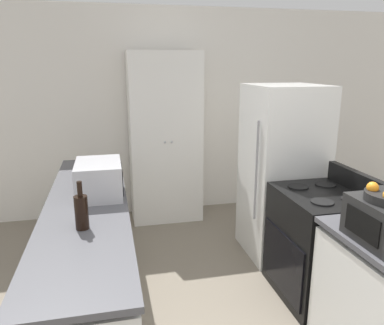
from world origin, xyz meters
The scene contains 8 objects.
wall_back centered at (0.00, 3.48, 1.30)m, with size 7.00×0.06×2.60m.
counter_left centered at (-0.91, 1.45, 0.44)m, with size 0.60×2.71×0.91m.
counter_right centered at (0.91, 0.46, 0.44)m, with size 0.60×0.73×0.91m.
pantry_cabinet centered at (-0.05, 3.19, 1.03)m, with size 0.86×0.51×2.06m.
stove centered at (0.93, 1.23, 0.46)m, with size 0.66×0.77×1.07m.
refrigerator centered at (0.95, 2.02, 0.86)m, with size 0.71×0.73×1.72m.
microwave centered at (-0.81, 1.59, 1.04)m, with size 0.35×0.48×0.27m.
wine_bottle centered at (-0.91, 0.97, 1.03)m, with size 0.08×0.08×0.31m.
Camera 1 is at (-0.72, -1.29, 1.91)m, focal length 35.00 mm.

